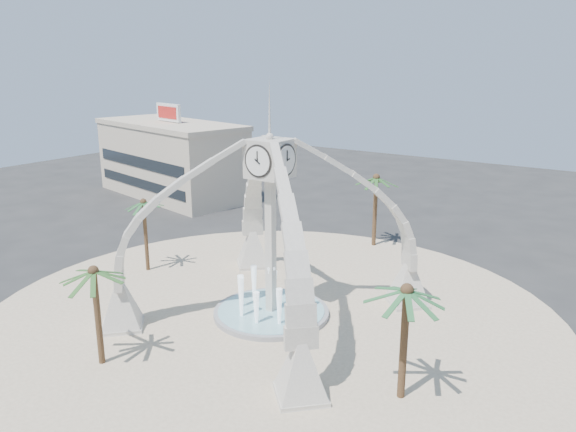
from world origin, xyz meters
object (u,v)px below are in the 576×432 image
Objects in this scene: palm_east at (407,292)px; palm_north at (376,178)px; clock_tower at (271,226)px; fountain at (271,312)px; palm_south at (93,272)px; palm_west at (143,203)px.

palm_north is (-12.35, 22.10, 0.56)m from palm_east.
fountain is (0.00, 0.00, -6.20)m from clock_tower.
fountain is at bearing 67.76° from palm_south.
palm_east is 1.06× the size of palm_south.
fountain is 19.06m from palm_north.
palm_east is at bearing 22.81° from palm_south.
palm_north is (-0.92, 17.98, 0.08)m from clock_tower.
palm_south is (-4.41, -10.79, 5.41)m from fountain.
clock_tower reaches higher than palm_north.
palm_west is 15.19m from palm_south.
fountain is 1.16× the size of palm_east.
palm_east is 25.33m from palm_north.
clock_tower is 11.68m from palm_south.
palm_east is 1.04× the size of palm_west.
palm_north is at bearing 83.09° from palm_south.
palm_west reaches higher than fountain.
palm_south is (-4.41, -10.79, -0.79)m from clock_tower.
fountain is at bearing 90.00° from clock_tower.
palm_east reaches higher than palm_west.
palm_north reaches higher than palm_south.
fountain is 1.21× the size of palm_west.
palm_south is at bearing -112.24° from clock_tower.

